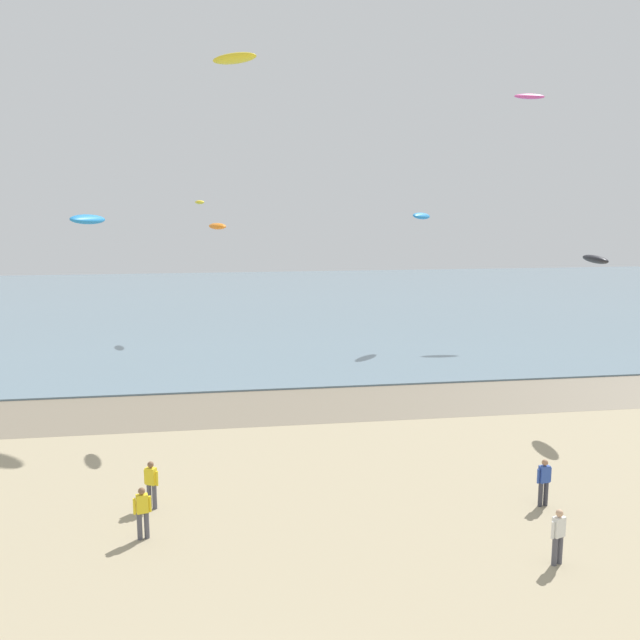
{
  "coord_description": "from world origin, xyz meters",
  "views": [
    {
      "loc": [
        -0.35,
        -10.36,
        10.45
      ],
      "look_at": [
        3.17,
        12.47,
        6.59
      ],
      "focal_mm": 38.62,
      "sensor_mm": 36.0,
      "label": 1
    }
  ],
  "objects": [
    {
      "name": "kite_aloft_9",
      "position": [
        18.06,
        20.78,
        7.85
      ],
      "size": [
        1.09,
        2.48,
        0.56
      ],
      "primitive_type": "ellipsoid",
      "rotation": [
        -0.24,
        0.0,
        4.6
      ],
      "color": "black"
    },
    {
      "name": "wet_sand_strip",
      "position": [
        0.0,
        24.47,
        0.0
      ],
      "size": [
        120.0,
        6.48,
        0.01
      ],
      "primitive_type": "cube",
      "color": "#7A6D59",
      "rests_on": "ground"
    },
    {
      "name": "sea",
      "position": [
        0.0,
        62.71,
        0.05
      ],
      "size": [
        160.0,
        70.0,
        0.1
      ],
      "primitive_type": "cube",
      "color": "slate",
      "rests_on": "ground"
    },
    {
      "name": "kite_aloft_2",
      "position": [
        1.01,
        29.22,
        18.36
      ],
      "size": [
        2.92,
        2.81,
        0.62
      ],
      "primitive_type": "ellipsoid",
      "rotation": [
        0.15,
        0.0,
        2.4
      ],
      "color": "yellow"
    },
    {
      "name": "person_nearest_camera",
      "position": [
        -2.78,
        10.64,
        0.92
      ],
      "size": [
        0.56,
        0.3,
        1.71
      ],
      "color": "#4C4C56",
      "rests_on": "ground"
    },
    {
      "name": "person_mid_beach",
      "position": [
        -2.7,
        12.88,
        0.92
      ],
      "size": [
        0.5,
        0.37,
        1.71
      ],
      "color": "#4C4C56",
      "rests_on": "ground"
    },
    {
      "name": "kite_aloft_5",
      "position": [
        -6.65,
        26.29,
        9.75
      ],
      "size": [
        2.05,
        2.96,
        0.68
      ],
      "primitive_type": "ellipsoid",
      "rotation": [
        0.28,
        0.0,
        1.15
      ],
      "color": "#2384D1"
    },
    {
      "name": "kite_aloft_0",
      "position": [
        25.91,
        45.67,
        19.37
      ],
      "size": [
        2.68,
        1.05,
        0.67
      ],
      "primitive_type": "ellipsoid",
      "rotation": [
        -0.32,
        0.0,
        3.1
      ],
      "color": "#E54C99"
    },
    {
      "name": "person_left_flank",
      "position": [
        9.41,
        7.17,
        0.92
      ],
      "size": [
        0.54,
        0.33,
        1.71
      ],
      "color": "#4C4C56",
      "rests_on": "ground"
    },
    {
      "name": "kite_aloft_1",
      "position": [
        -1.4,
        46.93,
        10.69
      ],
      "size": [
        1.09,
        2.06,
        0.32
      ],
      "primitive_type": "ellipsoid",
      "rotation": [
        -0.01,
        0.0,
        4.95
      ],
      "color": "yellow"
    },
    {
      "name": "kite_aloft_6",
      "position": [
        -0.16,
        23.31,
        9.45
      ],
      "size": [
        1.16,
        2.01,
        0.33
      ],
      "primitive_type": "ellipsoid",
      "rotation": [
        0.03,
        0.0,
        5.02
      ],
      "color": "orange"
    },
    {
      "name": "person_by_waterline",
      "position": [
        10.88,
        10.98,
        0.92
      ],
      "size": [
        0.56,
        0.27,
        1.71
      ],
      "color": "#383842",
      "rests_on": "ground"
    },
    {
      "name": "kite_aloft_8",
      "position": [
        15.19,
        40.26,
        9.66
      ],
      "size": [
        2.46,
        2.72,
        0.69
      ],
      "primitive_type": "ellipsoid",
      "rotation": [
        -0.32,
        0.0,
        4.03
      ],
      "color": "#2384D1"
    }
  ]
}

